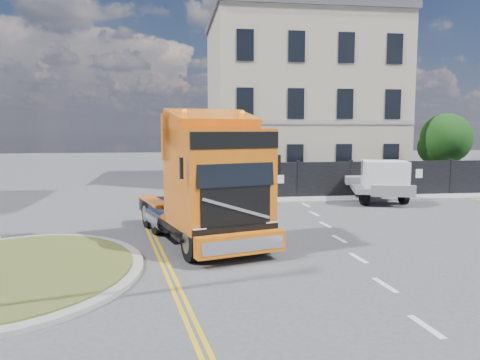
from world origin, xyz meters
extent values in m
plane|color=#424244|center=(0.00, 0.00, 0.00)|extent=(120.00, 120.00, 0.00)
cylinder|color=gray|center=(-7.00, -3.00, 0.06)|extent=(6.80, 6.80, 0.12)
cylinder|color=#445321|center=(-7.00, -3.00, 0.14)|extent=(6.20, 6.20, 0.05)
cube|color=black|center=(6.00, 9.00, 1.00)|extent=(18.00, 0.25, 2.00)
cube|color=silver|center=(14.50, 9.00, 1.00)|extent=(2.60, 0.12, 2.00)
cube|color=#AFA18B|center=(6.00, 16.50, 5.50)|extent=(12.00, 10.00, 11.00)
cube|color=#4A4A4F|center=(6.00, 16.50, 11.25)|extent=(12.30, 10.30, 0.50)
cube|color=#AFA18B|center=(3.00, 16.50, 12.00)|extent=(0.80, 0.80, 1.60)
cube|color=#AFA18B|center=(9.00, 16.50, 12.00)|extent=(0.80, 0.80, 1.60)
cylinder|color=#382619|center=(14.50, 12.00, 1.20)|extent=(0.24, 0.24, 2.40)
sphere|color=black|center=(14.50, 12.00, 3.20)|extent=(3.20, 3.20, 3.20)
sphere|color=black|center=(14.00, 12.40, 2.60)|extent=(2.20, 2.20, 2.20)
cube|color=gray|center=(6.00, 8.10, 0.06)|extent=(20.00, 1.60, 0.12)
cube|color=black|center=(-1.91, 0.52, 0.81)|extent=(4.47, 7.27, 0.49)
cube|color=orange|center=(-1.38, -1.29, 2.32)|extent=(3.38, 3.46, 3.02)
cube|color=orange|center=(-1.70, -0.21, 3.56)|extent=(2.86, 1.70, 1.51)
cube|color=black|center=(-0.99, -2.62, 2.75)|extent=(2.29, 0.74, 1.13)
cube|color=orange|center=(-0.89, -2.95, 0.59)|extent=(2.69, 1.13, 0.59)
cylinder|color=black|center=(-2.25, -2.45, 0.56)|extent=(0.65, 1.17, 1.12)
cylinder|color=gray|center=(-2.25, -2.45, 0.56)|extent=(0.54, 0.70, 0.62)
cylinder|color=black|center=(-0.02, -1.79, 0.56)|extent=(0.65, 1.17, 1.12)
cylinder|color=gray|center=(-0.02, -1.79, 0.56)|extent=(0.54, 0.70, 0.62)
cylinder|color=black|center=(-3.34, 1.22, 0.56)|extent=(0.65, 1.17, 1.12)
cylinder|color=gray|center=(-3.34, 1.22, 0.56)|extent=(0.54, 0.70, 0.62)
cylinder|color=black|center=(-1.10, 1.88, 0.56)|extent=(0.65, 1.17, 1.12)
cylinder|color=gray|center=(-1.10, 1.88, 0.56)|extent=(0.54, 0.70, 0.62)
cylinder|color=black|center=(-3.71, 2.46, 0.56)|extent=(0.65, 1.17, 1.12)
cylinder|color=gray|center=(-3.71, 2.46, 0.56)|extent=(0.54, 0.70, 0.62)
cylinder|color=black|center=(-1.47, 3.13, 0.56)|extent=(0.65, 1.17, 1.12)
cylinder|color=gray|center=(-1.47, 3.13, 0.56)|extent=(0.54, 0.70, 0.62)
cube|color=slate|center=(7.75, 8.00, 0.77)|extent=(3.52, 5.69, 0.28)
cube|color=silver|center=(7.75, 6.34, 1.49)|extent=(2.58, 2.50, 1.44)
cylinder|color=black|center=(6.70, 6.34, 0.39)|extent=(0.28, 0.77, 0.77)
cylinder|color=black|center=(8.80, 6.34, 0.39)|extent=(0.28, 0.77, 0.77)
cylinder|color=black|center=(6.70, 9.66, 0.39)|extent=(0.28, 0.77, 0.77)
cylinder|color=black|center=(8.80, 9.66, 0.39)|extent=(0.28, 0.77, 0.77)
camera|label=1|loc=(-2.73, -15.73, 3.84)|focal=35.00mm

